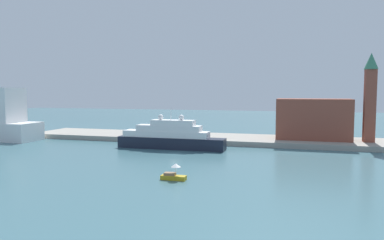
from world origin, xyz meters
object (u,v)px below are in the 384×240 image
at_px(bell_tower, 370,94).
at_px(mooring_bollard, 191,138).
at_px(harbor_building, 313,119).
at_px(person_figure, 144,134).
at_px(small_motorboat, 174,174).
at_px(work_barge, 131,142).
at_px(large_yacht, 170,137).
at_px(parked_car, 138,133).

distance_m(bell_tower, mooring_bollard, 50.12).
bearing_deg(mooring_bollard, harbor_building, 16.26).
bearing_deg(person_figure, small_motorboat, -60.47).
distance_m(small_motorboat, person_figure, 49.61).
distance_m(work_barge, mooring_bollard, 17.42).
relative_size(small_motorboat, bell_tower, 0.18).
distance_m(work_barge, bell_tower, 67.24).
xyz_separation_m(harbor_building, bell_tower, (14.24, -2.38, 7.27)).
bearing_deg(mooring_bollard, bell_tower, 8.82).
bearing_deg(small_motorboat, large_yacht, 110.69).
bearing_deg(mooring_bollard, large_yacht, -105.79).
xyz_separation_m(large_yacht, person_figure, (-12.32, 11.04, -0.83)).
distance_m(large_yacht, mooring_bollard, 10.44).
height_order(harbor_building, parked_car, harbor_building).
height_order(bell_tower, parked_car, bell_tower).
height_order(large_yacht, small_motorboat, large_yacht).
bearing_deg(parked_car, work_barge, -78.65).
xyz_separation_m(work_barge, parked_car, (-1.93, 9.63, 1.52)).
distance_m(work_barge, parked_car, 9.94).
xyz_separation_m(work_barge, harbor_building, (50.41, 14.50, 6.70)).
height_order(work_barge, parked_car, parked_car).
bearing_deg(small_motorboat, bell_tower, 52.05).
relative_size(large_yacht, work_barge, 4.94).
height_order(large_yacht, work_barge, large_yacht).
relative_size(work_barge, parked_car, 1.41).
xyz_separation_m(small_motorboat, harbor_building, (24.38, 51.91, 6.25)).
bearing_deg(bell_tower, mooring_bollard, -171.18).
height_order(small_motorboat, work_barge, small_motorboat).
bearing_deg(harbor_building, large_yacht, -151.53).
relative_size(large_yacht, person_figure, 16.86).
height_order(harbor_building, mooring_bollard, harbor_building).
height_order(small_motorboat, mooring_bollard, small_motorboat).
distance_m(harbor_building, person_figure, 49.85).
distance_m(small_motorboat, parked_car, 54.73).
xyz_separation_m(small_motorboat, parked_car, (-27.96, 47.04, 1.07)).
xyz_separation_m(large_yacht, work_barge, (-13.91, 5.29, -2.57)).
bearing_deg(large_yacht, harbor_building, 28.47).
bearing_deg(person_figure, bell_tower, 5.77).
bearing_deg(mooring_bollard, person_figure, 175.98).
relative_size(person_figure, mooring_bollard, 2.29).
xyz_separation_m(bell_tower, person_figure, (-63.06, -6.38, -12.23)).
xyz_separation_m(parked_car, person_figure, (3.52, -3.89, 0.21)).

